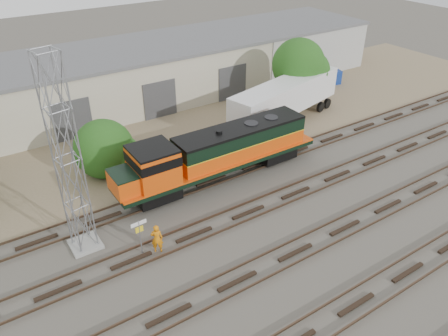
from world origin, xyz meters
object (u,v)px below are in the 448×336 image
locomotive (216,153)px  semi_trailer (288,97)px  worker (157,239)px  signal_tower (68,163)px

locomotive → semi_trailer: bearing=24.2°
worker → signal_tower: bearing=-11.6°
worker → semi_trailer: bearing=-123.7°
semi_trailer → signal_tower: bearing=-176.2°
worker → semi_trailer: semi_trailer is taller
locomotive → signal_tower: bearing=-169.9°
signal_tower → worker: size_ratio=6.18×
worker → semi_trailer: (17.34, 9.26, 1.53)m
locomotive → worker: (-6.82, -4.54, -1.24)m
signal_tower → worker: 6.31m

